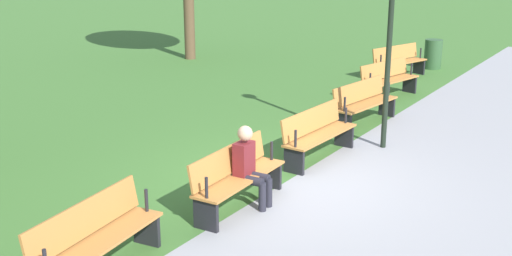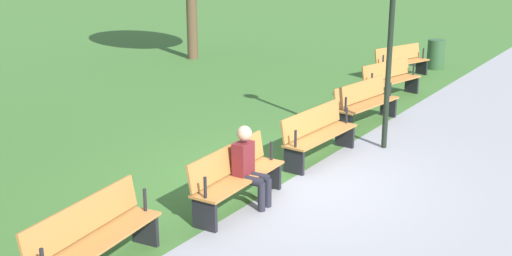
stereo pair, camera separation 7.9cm
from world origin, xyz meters
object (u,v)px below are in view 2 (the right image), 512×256
bench_4 (236,175)px  trash_bin (436,54)px  bench_1 (390,79)px  bench_5 (94,237)px  bench_3 (318,133)px  bench_0 (401,61)px  bench_2 (365,102)px  person_seated (249,164)px

bench_4 → trash_bin: bearing=-178.1°
bench_1 → bench_5: 9.95m
bench_1 → bench_3: 5.00m
bench_5 → trash_bin: bearing=175.2°
bench_0 → bench_2: bearing=30.4°
bench_5 → bench_0: bearing=177.4°
bench_1 → bench_5: bearing=15.2°
bench_0 → bench_3: same height
bench_2 → bench_4: (4.99, 0.22, 0.00)m
bench_2 → bench_4: same height
bench_3 → bench_5: bearing=0.0°
bench_1 → bench_5: (9.95, 0.44, 0.00)m
bench_2 → bench_3: 2.50m
bench_3 → person_seated: person_seated is taller
bench_5 → person_seated: size_ratio=1.60×
bench_0 → bench_5: size_ratio=1.00×
bench_1 → bench_4: size_ratio=1.02×
bench_1 → person_seated: person_seated is taller
bench_2 → person_seated: 4.87m
bench_0 → bench_5: 12.41m
bench_1 → bench_0: bearing=-152.1°
bench_2 → bench_5: bearing=7.6°
bench_3 → bench_2: bearing=-172.4°
bench_2 → bench_4: 5.00m
bench_1 → bench_2: bearing=22.8°
bench_5 → trash_bin: bench_5 is taller
trash_bin → bench_5: bearing=2.8°
bench_0 → bench_1: (2.41, 0.65, 0.00)m
bench_1 → bench_3: (4.95, 0.66, 0.00)m
bench_0 → bench_5: (12.36, 1.09, 0.00)m
bench_4 → person_seated: 0.25m
person_seated → bench_1: bearing=-176.3°
trash_bin → bench_2: bearing=5.9°
bench_0 → bench_2: (4.87, 1.09, 0.00)m
bench_0 → trash_bin: size_ratio=2.19×
trash_bin → bench_3: bearing=5.7°
bench_2 → bench_0: bearing=-159.7°
bench_4 → bench_0: bearing=-175.0°
bench_2 → bench_5: 7.48m
bench_4 → bench_5: bearing=-7.6°
bench_0 → bench_3: bearing=27.9°
bench_2 → bench_5: size_ratio=1.00×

